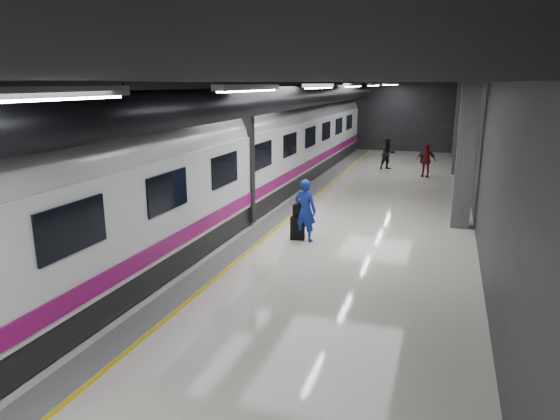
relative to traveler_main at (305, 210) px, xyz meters
The scene contains 9 objects.
ground 1.37m from the traveler_main, 104.20° to the left, with size 40.00×40.00×0.00m, color silver.
platform_hall 3.31m from the traveler_main, 105.42° to the left, with size 10.02×40.02×4.51m.
train 3.82m from the traveler_main, 164.13° to the left, with size 3.05×38.00×4.05m.
traveler_main is the anchor object (origin of this frame).
suitcase_main 0.62m from the traveler_main, 166.66° to the left, with size 0.42×0.26×0.68m, color black.
shoulder_bag 0.26m from the traveler_main, 168.18° to the left, with size 0.27×0.14×0.36m, color black.
traveler_far_a 13.30m from the traveler_main, 86.62° to the left, with size 0.80×0.63×1.66m, color black.
traveler_far_b 12.02m from the traveler_main, 76.55° to the left, with size 0.94×0.39×1.61m, color maroon.
suitcase_far 16.24m from the traveler_main, 81.06° to the left, with size 0.35×0.22×0.51m, color black.
Camera 1 is at (3.99, -14.39, 4.48)m, focal length 32.00 mm.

